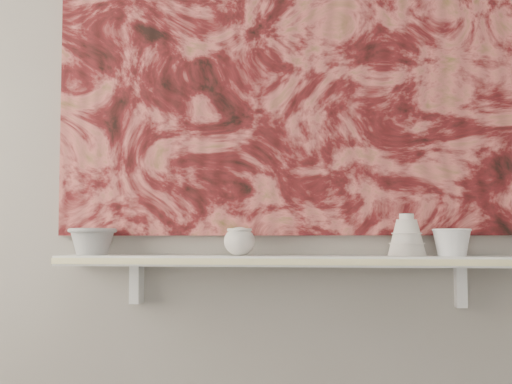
% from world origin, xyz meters
% --- Properties ---
extents(wall_back, '(3.60, 0.00, 3.60)m').
position_xyz_m(wall_back, '(0.00, 1.60, 1.35)').
color(wall_back, gray).
rests_on(wall_back, floor).
extents(shelf, '(1.40, 0.18, 0.03)m').
position_xyz_m(shelf, '(0.00, 1.51, 0.92)').
color(shelf, white).
rests_on(shelf, wall_back).
extents(shelf_stripe, '(1.40, 0.01, 0.02)m').
position_xyz_m(shelf_stripe, '(0.00, 1.41, 0.92)').
color(shelf_stripe, '#FAEFA6').
rests_on(shelf_stripe, shelf).
extents(bracket_left, '(0.03, 0.06, 0.12)m').
position_xyz_m(bracket_left, '(-0.49, 1.57, 0.84)').
color(bracket_left, white).
rests_on(bracket_left, wall_back).
extents(bracket_right, '(0.03, 0.06, 0.12)m').
position_xyz_m(bracket_right, '(0.49, 1.57, 0.84)').
color(bracket_right, white).
rests_on(bracket_right, wall_back).
extents(painting, '(1.50, 0.02, 1.10)m').
position_xyz_m(painting, '(0.00, 1.59, 1.54)').
color(painting, '#5D1619').
rests_on(painting, wall_back).
extents(house_motif, '(0.09, 0.00, 0.08)m').
position_xyz_m(house_motif, '(0.45, 1.57, 1.23)').
color(house_motif, black).
rests_on(house_motif, painting).
extents(bowl_grey, '(0.17, 0.17, 0.09)m').
position_xyz_m(bowl_grey, '(-0.61, 1.51, 0.97)').
color(bowl_grey, gray).
rests_on(bowl_grey, shelf).
extents(cup_cream, '(0.12, 0.12, 0.08)m').
position_xyz_m(cup_cream, '(-0.16, 1.51, 0.97)').
color(cup_cream, beige).
rests_on(cup_cream, shelf).
extents(bell_vessel, '(0.15, 0.15, 0.12)m').
position_xyz_m(bell_vessel, '(0.33, 1.51, 0.99)').
color(bell_vessel, silver).
rests_on(bell_vessel, shelf).
extents(bowl_white, '(0.14, 0.14, 0.08)m').
position_xyz_m(bowl_white, '(0.46, 1.51, 0.97)').
color(bowl_white, white).
rests_on(bowl_white, shelf).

